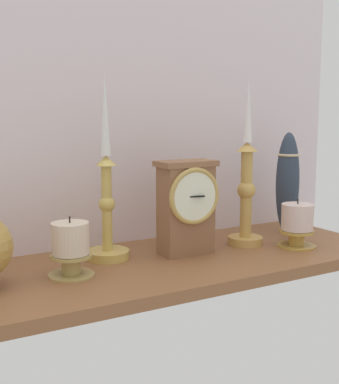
{
  "coord_description": "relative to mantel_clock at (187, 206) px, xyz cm",
  "views": [
    {
      "loc": [
        -50.89,
        -91.48,
        30.26
      ],
      "look_at": [
        1.5,
        0.0,
        14.0
      ],
      "focal_mm": 49.18,
      "sensor_mm": 36.0,
      "label": 1
    }
  ],
  "objects": [
    {
      "name": "candlestick_tall_center",
      "position": [
        -16.24,
        4.83,
        0.97
      ],
      "size": [
        9.03,
        9.03,
        38.02
      ],
      "color": "tan",
      "rests_on": "ground_plane"
    },
    {
      "name": "pillar_candle_front",
      "position": [
        -26.67,
        -2.42,
        -5.12
      ],
      "size": [
        8.59,
        8.59,
        11.27
      ],
      "color": "tan",
      "rests_on": "ground_plane"
    },
    {
      "name": "candlestick_tall_left",
      "position": [
        15.9,
        0.2,
        2.16
      ],
      "size": [
        7.89,
        7.89,
        37.45
      ],
      "color": "tan",
      "rests_on": "ground_plane"
    },
    {
      "name": "pillar_candle_near_clock",
      "position": [
        24.65,
        -7.2,
        -5.34
      ],
      "size": [
        8.65,
        8.65,
        10.93
      ],
      "color": "#BA913E",
      "rests_on": "ground_plane"
    },
    {
      "name": "tall_ceramic_vase",
      "position": [
        32.21,
        4.57,
        2.23
      ],
      "size": [
        5.75,
        5.75,
        25.14
      ],
      "color": "#2B3747",
      "rests_on": "ground_plane"
    },
    {
      "name": "ground_plane",
      "position": [
        -6.67,
        -1.61,
        -11.69
      ],
      "size": [
        100.0,
        36.0,
        2.4
      ],
      "primitive_type": "cube",
      "color": "brown"
    },
    {
      "name": "back_wall",
      "position": [
        -6.67,
        16.89,
        22.01
      ],
      "size": [
        120.0,
        2.0,
        65.0
      ],
      "primitive_type": "cube",
      "color": "silver",
      "rests_on": "ground_plane"
    },
    {
      "name": "mantel_clock",
      "position": [
        0.0,
        0.0,
        0.0
      ],
      "size": [
        12.47,
        8.05,
        19.99
      ],
      "color": "brown",
      "rests_on": "ground_plane"
    }
  ]
}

